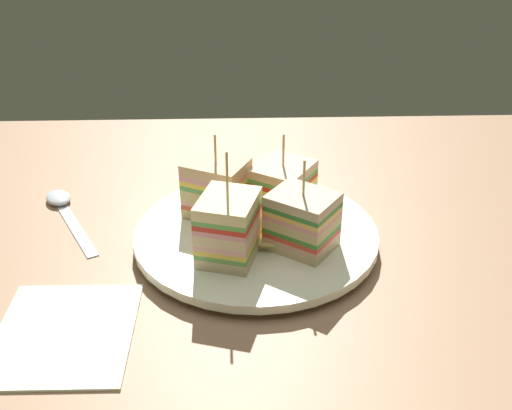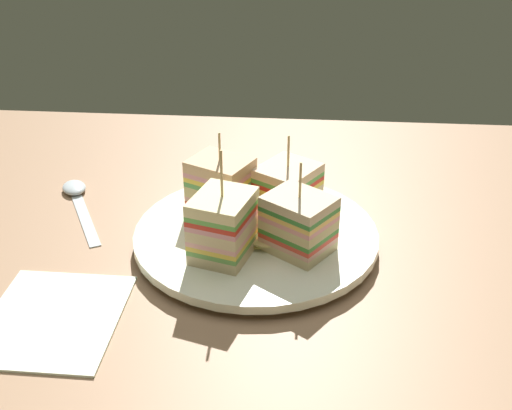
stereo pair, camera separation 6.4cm
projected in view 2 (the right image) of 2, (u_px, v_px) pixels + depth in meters
ground_plane at (256, 251)px, 66.65cm from camera, size 124.04×70.49×1.80cm
plate at (256, 236)px, 65.73cm from camera, size 25.03×25.03×1.62cm
sandwich_wedge_0 at (221, 187)px, 67.23cm from camera, size 7.61×7.07×9.22cm
sandwich_wedge_1 at (223, 226)px, 60.11cm from camera, size 6.54×7.25×10.99cm
sandwich_wedge_2 at (298, 224)px, 61.03cm from camera, size 7.83×7.56×9.36cm
sandwich_wedge_3 at (287, 189)px, 67.74cm from camera, size 7.75×7.98×8.76cm
chip_pile at (261, 234)px, 63.51cm from camera, size 5.87×5.85×1.39cm
spoon at (77, 195)px, 74.58cm from camera, size 8.78×14.36×1.00cm
napkin at (53, 317)px, 55.46cm from camera, size 11.65×13.28×0.50cm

